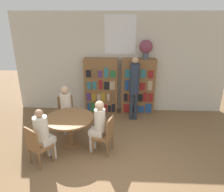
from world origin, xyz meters
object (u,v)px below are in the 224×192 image
Objects in this scene: seated_reader_right at (98,124)px; bookshelf_left at (101,86)px; chair_near_camera at (37,145)px; flower_vase at (146,47)px; bookshelf_right at (138,87)px; seated_reader_back at (43,132)px; librarian_standing at (134,83)px; seated_reader_left at (66,106)px; chair_far_side at (106,134)px; reading_table at (70,123)px; chair_left_side at (66,111)px.

bookshelf_left is at bearing 20.00° from seated_reader_right.
chair_near_camera is at bearing -111.85° from bookshelf_left.
flower_vase reaches higher than seated_reader_right.
bookshelf_right is 3.25m from seated_reader_back.
librarian_standing is (-0.14, -0.50, 0.27)m from bookshelf_right.
bookshelf_left is 1.47m from seated_reader_left.
chair_near_camera is at bearing -131.67° from flower_vase.
flower_vase is at bearing -168.74° from seated_reader_left.
bookshelf_right is 1.94× the size of chair_far_side.
chair_far_side is 1.32m from seated_reader_back.
reading_table is 0.89× the size of seated_reader_right.
bookshelf_right is 2.28m from seated_reader_left.
seated_reader_left reaches higher than seated_reader_right.
flower_vase is (1.30, 0.00, 1.18)m from bookshelf_left.
seated_reader_right is at bearing -117.84° from librarian_standing.
seated_reader_back reaches higher than chair_far_side.
seated_reader_right is (-1.17, -2.12, -1.32)m from flower_vase.
chair_left_side is 1.59m from chair_far_side.
flower_vase is (0.18, 0.00, 1.18)m from bookshelf_right.
chair_near_camera is 1.00× the size of chair_left_side.
seated_reader_left is at bearing 117.03° from seated_reader_back.
chair_left_side is 1.45m from seated_reader_back.
chair_far_side is (1.36, 0.48, 0.00)m from chair_near_camera.
librarian_standing is at bearing -11.25° from seated_reader_right.
chair_left_side is (-0.85, -1.07, -0.36)m from bookshelf_left.
seated_reader_left reaches higher than chair_far_side.
seated_reader_back is (-0.11, -1.43, 0.21)m from chair_left_side.
bookshelf_left is at bearing 152.87° from librarian_standing.
bookshelf_right is 1.37× the size of seated_reader_left.
librarian_standing reaches higher than bookshelf_left.
chair_near_camera reaches higher than reading_table.
reading_table is (-0.55, -1.91, -0.25)m from bookshelf_left.
bookshelf_right is 3.45m from chair_near_camera.
bookshelf_right is at bearing -8.59° from seated_reader_right.
chair_far_side is at bearing 54.00° from chair_near_camera.
reading_table is at bearing -106.18° from bookshelf_left.
librarian_standing reaches higher than seated_reader_left.
librarian_standing is (2.04, 2.14, 0.63)m from chair_near_camera.
seated_reader_back reaches higher than reading_table.
bookshelf_right is 1.37× the size of seated_reader_right.
seated_reader_right is at bearing -16.59° from reading_table.
chair_left_side is (0.21, 1.58, 0.00)m from chair_near_camera.
bookshelf_left is 1.00× the size of bookshelf_right.
chair_left_side is 0.70× the size of seated_reader_left.
bookshelf_left reaches higher than seated_reader_back.
bookshelf_right is at bearing -166.55° from seated_reader_left.
flower_vase is 2.85m from chair_left_side.
reading_table is at bearing -131.22° from bookshelf_right.
bookshelf_right reaches higher than chair_left_side.
bookshelf_left and bookshelf_right have the same top height.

